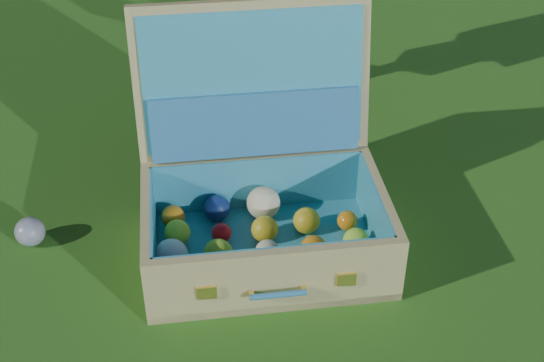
{
  "coord_description": "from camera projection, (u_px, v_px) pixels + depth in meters",
  "views": [
    {
      "loc": [
        0.46,
        -1.26,
        1.23
      ],
      "look_at": [
        0.18,
        0.17,
        0.17
      ],
      "focal_mm": 50.0,
      "sensor_mm": 36.0,
      "label": 1
    }
  ],
  "objects": [
    {
      "name": "ground",
      "position": [
        184.0,
        273.0,
        1.8
      ],
      "size": [
        60.0,
        60.0,
        0.0
      ],
      "primitive_type": "plane",
      "color": "#215114",
      "rests_on": "ground"
    },
    {
      "name": "stray_ball",
      "position": [
        30.0,
        232.0,
        1.86
      ],
      "size": [
        0.07,
        0.07,
        0.07
      ],
      "primitive_type": "sphere",
      "color": "#386792",
      "rests_on": "ground"
    },
    {
      "name": "suitcase",
      "position": [
        259.0,
        185.0,
        1.82
      ],
      "size": [
        0.7,
        0.65,
        0.55
      ],
      "rotation": [
        0.0,
        0.0,
        0.33
      ],
      "color": "tan",
      "rests_on": "ground"
    }
  ]
}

